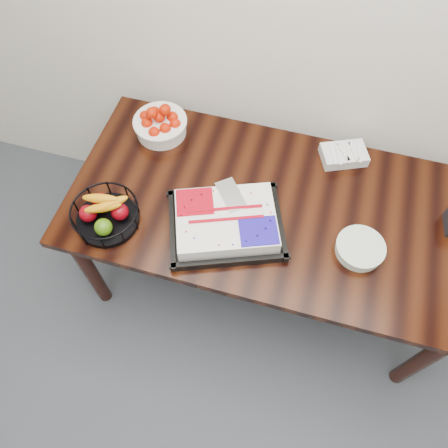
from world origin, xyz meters
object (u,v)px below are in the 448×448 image
(table, at_px, (270,215))
(plate_stack, at_px, (360,249))
(fruit_basket, at_px, (105,214))
(cake_tray, at_px, (226,222))
(tangerine_bowl, at_px, (160,122))

(table, height_order, plate_stack, plate_stack)
(fruit_basket, distance_m, plate_stack, 1.07)
(table, xyz_separation_m, cake_tray, (-0.16, -0.17, 0.13))
(table, xyz_separation_m, fruit_basket, (-0.66, -0.27, 0.15))
(tangerine_bowl, bearing_deg, fruit_basket, -94.71)
(cake_tray, relative_size, tangerine_bowl, 2.23)
(table, xyz_separation_m, plate_stack, (0.40, -0.13, 0.11))
(fruit_basket, bearing_deg, table, 22.60)
(tangerine_bowl, distance_m, fruit_basket, 0.55)
(tangerine_bowl, bearing_deg, plate_stack, -21.52)
(tangerine_bowl, height_order, plate_stack, tangerine_bowl)
(fruit_basket, bearing_deg, cake_tray, 12.35)
(tangerine_bowl, relative_size, fruit_basket, 0.91)
(tangerine_bowl, xyz_separation_m, plate_stack, (1.01, -0.40, -0.05))
(cake_tray, relative_size, fruit_basket, 2.02)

